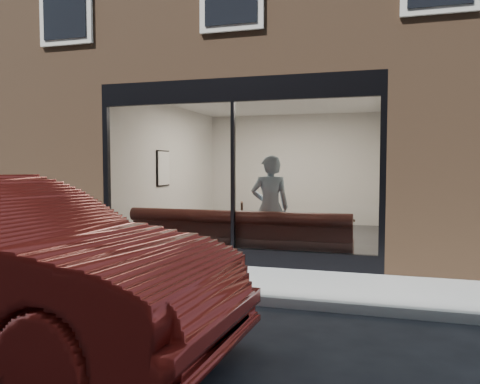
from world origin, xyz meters
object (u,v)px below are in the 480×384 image
(cafe_table_right, at_px, (334,219))
(banquette, at_px, (240,248))
(cafe_chair_left, at_px, (233,235))
(cafe_table_left, at_px, (199,215))
(person, at_px, (270,208))

(cafe_table_right, bearing_deg, banquette, -157.25)
(cafe_chair_left, bearing_deg, cafe_table_left, 45.05)
(person, bearing_deg, cafe_table_right, -178.71)
(cafe_table_right, distance_m, cafe_chair_left, 2.34)
(banquette, height_order, cafe_chair_left, banquette)
(banquette, xyz_separation_m, cafe_table_left, (-1.00, 0.55, 0.52))
(person, xyz_separation_m, cafe_table_right, (1.11, 0.38, -0.21))
(cafe_table_left, relative_size, cafe_chair_left, 1.32)
(cafe_table_right, bearing_deg, cafe_table_left, -177.26)
(banquette, xyz_separation_m, cafe_chair_left, (-0.56, 1.39, 0.01))
(person, bearing_deg, cafe_table_left, -26.92)
(cafe_chair_left, bearing_deg, person, 116.66)
(banquette, relative_size, person, 2.10)
(person, distance_m, cafe_table_right, 1.20)
(cafe_table_right, xyz_separation_m, cafe_chair_left, (-2.17, 0.72, -0.50))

